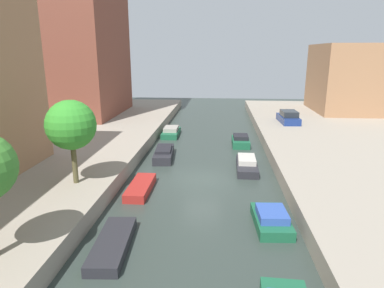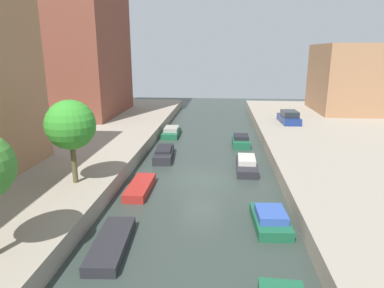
{
  "view_description": "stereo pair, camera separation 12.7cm",
  "coord_description": "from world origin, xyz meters",
  "views": [
    {
      "loc": [
        1.08,
        -21.29,
        8.21
      ],
      "look_at": [
        -1.0,
        4.06,
        1.35
      ],
      "focal_mm": 31.86,
      "sensor_mm": 36.0,
      "label": 1
    },
    {
      "loc": [
        1.21,
        -21.28,
        8.21
      ],
      "look_at": [
        -1.0,
        4.06,
        1.35
      ],
      "focal_mm": 31.86,
      "sensor_mm": 36.0,
      "label": 2
    }
  ],
  "objects": [
    {
      "name": "apartment_tower_far",
      "position": [
        -16.0,
        18.53,
        12.84
      ],
      "size": [
        10.0,
        12.68,
        23.68
      ],
      "primitive_type": "cube",
      "color": "brown",
      "rests_on": "quay_left"
    },
    {
      "name": "moored_boat_left_3",
      "position": [
        -3.64,
        -2.26,
        0.25
      ],
      "size": [
        1.25,
        3.78,
        0.51
      ],
      "color": "maroon",
      "rests_on": "ground_plane"
    },
    {
      "name": "moored_boat_right_2",
      "position": [
        3.7,
        -5.98,
        0.36
      ],
      "size": [
        1.78,
        3.26,
        0.87
      ],
      "color": "#195638",
      "rests_on": "ground_plane"
    },
    {
      "name": "parked_car",
      "position": [
        8.36,
        14.95,
        1.54
      ],
      "size": [
        1.92,
        4.17,
        1.31
      ],
      "color": "navy",
      "rests_on": "quay_right"
    },
    {
      "name": "low_block_right",
      "position": [
        18.0,
        23.16,
        5.11
      ],
      "size": [
        10.0,
        10.08,
        8.22
      ],
      "primitive_type": "cube",
      "color": "#9E704C",
      "rests_on": "quay_right"
    },
    {
      "name": "moored_boat_right_3",
      "position": [
        3.12,
        2.3,
        0.37
      ],
      "size": [
        1.53,
        4.01,
        0.88
      ],
      "color": "#232328",
      "rests_on": "ground_plane"
    },
    {
      "name": "street_tree_2",
      "position": [
        -7.03,
        -3.64,
        4.35
      ],
      "size": [
        2.75,
        2.75,
        4.75
      ],
      "color": "brown",
      "rests_on": "quay_left"
    },
    {
      "name": "moored_boat_left_5",
      "position": [
        -3.81,
        12.18,
        0.37
      ],
      "size": [
        1.6,
        3.82,
        0.9
      ],
      "color": "#195638",
      "rests_on": "ground_plane"
    },
    {
      "name": "moored_boat_left_4",
      "position": [
        -3.32,
        4.61,
        0.38
      ],
      "size": [
        1.69,
        4.37,
        0.85
      ],
      "color": "#232328",
      "rests_on": "ground_plane"
    },
    {
      "name": "moored_boat_right_4",
      "position": [
        3.04,
        8.94,
        0.41
      ],
      "size": [
        1.54,
        3.03,
        0.97
      ],
      "color": "#195638",
      "rests_on": "ground_plane"
    },
    {
      "name": "ground_plane",
      "position": [
        0.0,
        0.0,
        0.0
      ],
      "size": [
        84.0,
        84.0,
        0.0
      ],
      "primitive_type": "plane",
      "color": "#2D3833"
    },
    {
      "name": "moored_boat_left_2",
      "position": [
        -3.4,
        -8.59,
        0.23
      ],
      "size": [
        1.64,
        4.2,
        0.46
      ],
      "color": "#232328",
      "rests_on": "ground_plane"
    }
  ]
}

